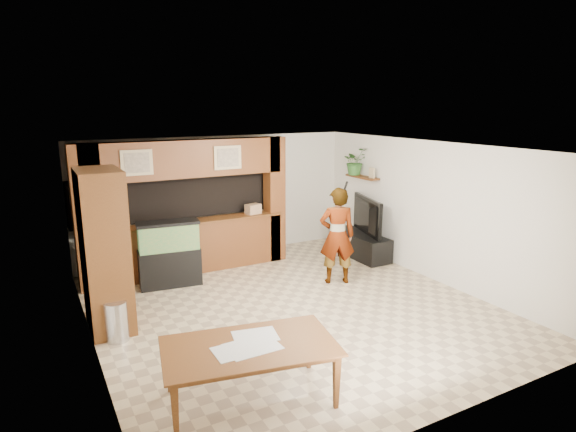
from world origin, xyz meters
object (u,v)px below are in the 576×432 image
television (361,216)px  person (337,236)px  dining_table (251,374)px  aquarium (169,255)px  pantry_cabinet (104,251)px

television → person: 1.71m
dining_table → aquarium: bearing=98.5°
aquarium → person: person is taller
dining_table → person: bearing=52.8°
pantry_cabinet → person: pantry_cabinet is taller
pantry_cabinet → dining_table: pantry_cabinet is taller
aquarium → pantry_cabinet: bearing=-128.2°
television → aquarium: bearing=101.3°
pantry_cabinet → dining_table: size_ratio=1.25×
pantry_cabinet → aquarium: bearing=44.9°
television → person: size_ratio=0.77×
television → pantry_cabinet: bearing=115.3°
person → pantry_cabinet: bearing=22.0°
pantry_cabinet → television: bearing=10.3°
person → dining_table: person is taller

